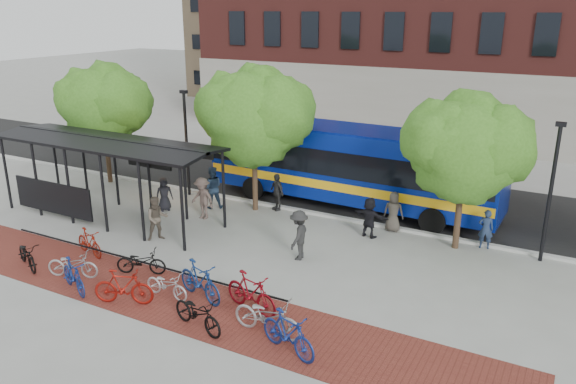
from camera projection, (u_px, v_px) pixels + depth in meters
The scene contains 33 objects.
ground at pixel (277, 248), 21.54m from camera, with size 160.00×160.00×0.00m, color #9E9E99.
asphalt_street at pixel (355, 191), 28.22m from camera, with size 160.00×8.00×0.01m, color black.
curb at pixel (321, 214), 24.86m from camera, with size 160.00×0.25×0.12m, color #B7B7B2.
brick_strip at pixel (149, 292), 18.26m from camera, with size 24.00×3.00×0.01m, color maroon.
bike_rack_rail at pixel (138, 272), 19.59m from camera, with size 12.00×0.05×0.95m, color black.
bus_shelter at pixel (105, 151), 23.85m from camera, with size 10.60×3.07×3.60m.
tree_a at pixel (104, 102), 28.36m from camera, with size 4.90×4.00×6.18m.
tree_b at pixel (256, 113), 24.24m from camera, with size 5.15×4.20×6.47m.
tree_c at pixel (468, 145), 20.32m from camera, with size 4.66×3.80×5.92m.
lamp_post_left at pixel (186, 140), 26.83m from camera, with size 0.35×0.20×5.12m.
lamp_post_right at pixel (551, 189), 19.63m from camera, with size 0.35×0.20×5.12m.
bus at pixel (350, 162), 25.54m from camera, with size 13.62×3.52×3.66m.
bike_0 at pixel (27, 255), 19.80m from camera, with size 0.65×1.86×0.98m, color black.
bike_1 at pixel (89, 242), 20.81m from camera, with size 0.48×1.69×1.02m, color maroon.
bike_2 at pixel (73, 264), 19.10m from camera, with size 0.63×1.82×0.96m, color #999A9C.
bike_3 at pixel (74, 276), 18.12m from camera, with size 0.52×1.84×1.11m, color navy.
bike_4 at pixel (141, 262), 19.35m from camera, with size 0.61×1.74×0.92m, color black.
bike_5 at pixel (123, 287), 17.36m from camera, with size 0.54×1.91×1.15m, color maroon.
bike_6 at pixel (167, 285), 17.78m from camera, with size 0.58×1.66×0.87m, color silver.
bike_7 at pixel (200, 281), 17.63m from camera, with size 0.59×2.09×1.26m, color navy.
bike_8 at pixel (198, 313), 15.98m from camera, with size 0.70×2.00×1.05m, color black.
bike_9 at pixel (251, 293), 16.91m from camera, with size 0.58×2.07×1.24m, color maroon.
bike_10 at pixel (267, 316), 15.73m from camera, with size 0.75×2.16×1.13m, color #969598.
bike_11 at pixel (288, 333), 14.85m from camera, with size 0.56×1.99×1.20m, color navy.
pedestrian_0 at pixel (164, 194), 25.33m from camera, with size 0.75×0.49×1.54m, color black.
pedestrian_2 at pixel (212, 188), 25.55m from camera, with size 0.95×0.74×1.96m, color #1B2B40.
pedestrian_3 at pixel (202, 198), 24.27m from camera, with size 1.20×0.69×1.86m, color brown.
pedestrian_4 at pixel (277, 192), 25.35m from camera, with size 1.00×0.42×1.70m, color #2B2B2B.
pedestrian_5 at pixel (369, 217), 22.36m from camera, with size 1.53×0.49×1.65m, color black.
pedestrian_6 at pixel (393, 212), 22.95m from camera, with size 0.82×0.53×1.68m, color #443E36.
pedestrian_7 at pixel (486, 229), 21.33m from camera, with size 0.57×0.37×1.56m, color #212F4D.
pedestrian_8 at pixel (157, 218), 22.06m from camera, with size 0.87×0.68×1.79m, color brown.
pedestrian_9 at pixel (299, 235), 20.36m from camera, with size 1.20×0.69×1.87m, color #252525.
Camera 1 is at (9.73, -17.20, 8.83)m, focal length 35.00 mm.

